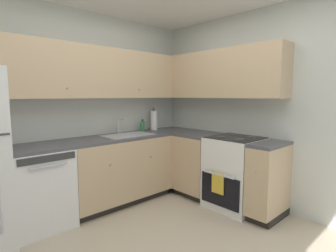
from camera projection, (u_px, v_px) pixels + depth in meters
wall_back at (77, 109)px, 3.41m from camera, size 3.52×0.05×2.53m
wall_right at (271, 110)px, 3.30m from camera, size 0.05×3.60×2.53m
dishwasher at (40, 188)px, 2.87m from camera, size 0.60×0.63×0.87m
lower_cabinets_back at (119, 170)px, 3.55m from camera, size 1.40×0.62×0.87m
countertop_back at (118, 137)px, 3.49m from camera, size 2.60×0.60×0.03m
lower_cabinets_right at (220, 170)px, 3.55m from camera, size 0.62×1.46×0.87m
countertop_right at (220, 137)px, 3.50m from camera, size 0.60×1.46×0.03m
oven_range at (235, 172)px, 3.39m from camera, size 0.68×0.62×1.06m
upper_cabinets_back at (100, 73)px, 3.39m from camera, size 2.28×0.34×0.64m
upper_cabinets_right at (214, 75)px, 3.66m from camera, size 0.32×2.01×0.64m
sink at (128, 138)px, 3.57m from camera, size 0.67×0.40×0.10m
faucet at (120, 124)px, 3.70m from camera, size 0.07×0.16×0.23m
soap_bottle at (143, 126)px, 3.99m from camera, size 0.07×0.07×0.18m
paper_towel_roll at (154, 120)px, 4.11m from camera, size 0.11×0.11×0.36m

